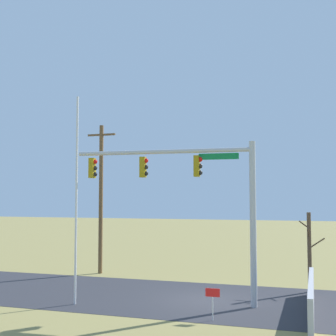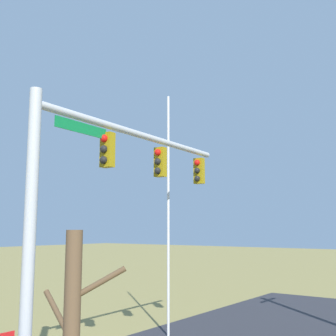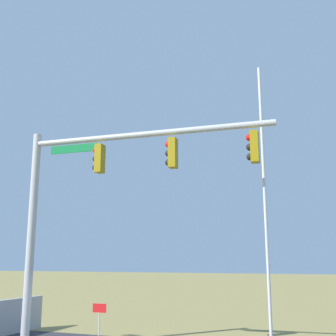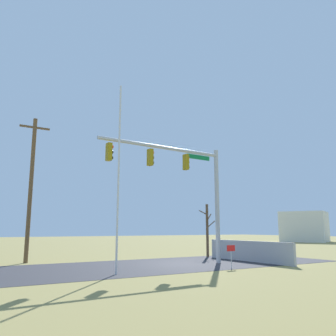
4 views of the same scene
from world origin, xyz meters
name	(u,v)px [view 3 (image 3 of 4)]	position (x,y,z in m)	size (l,w,h in m)	color
signal_mast	(99,187)	(-0.16, -0.98, 5.18)	(8.39, 0.73, 7.18)	#B2B5BA
flagpole	(265,202)	(-5.29, -2.70, 4.65)	(0.10, 0.10, 9.31)	silver
open_sign	(99,312)	(1.07, -3.47, 0.91)	(0.56, 0.04, 1.22)	silver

